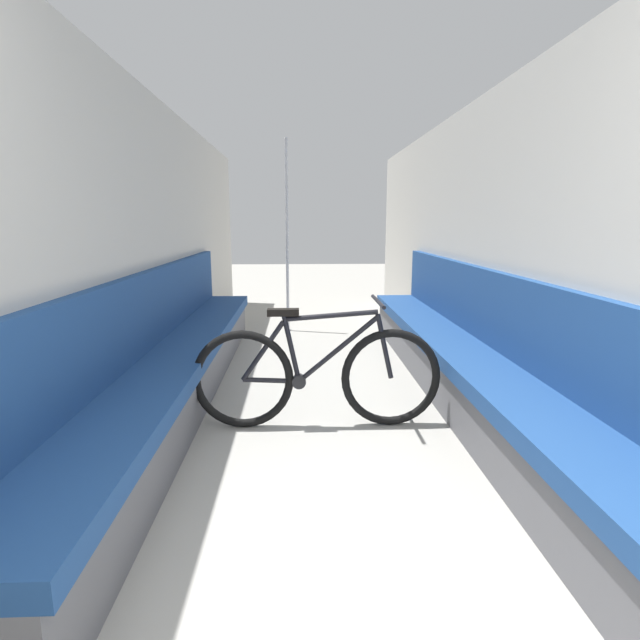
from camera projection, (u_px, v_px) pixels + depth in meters
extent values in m
cube|color=beige|center=(137.00, 247.00, 3.57)|extent=(0.10, 9.24, 2.29)
cube|color=beige|center=(499.00, 246.00, 3.68)|extent=(0.10, 9.24, 2.29)
cube|color=#5B5B60|center=(182.00, 381.00, 3.66)|extent=(0.41, 4.84, 0.34)
cube|color=navy|center=(180.00, 352.00, 3.62)|extent=(0.49, 4.84, 0.10)
cube|color=navy|center=(148.00, 309.00, 3.55)|extent=(0.07, 4.84, 0.54)
cube|color=#5B5B60|center=(458.00, 378.00, 3.74)|extent=(0.41, 4.84, 0.34)
cube|color=navy|center=(459.00, 349.00, 3.70)|extent=(0.49, 4.84, 0.10)
cube|color=navy|center=(490.00, 307.00, 3.65)|extent=(0.07, 4.84, 0.54)
torus|color=black|center=(243.00, 380.00, 3.21)|extent=(0.65, 0.05, 0.65)
torus|color=black|center=(391.00, 378.00, 3.25)|extent=(0.65, 0.05, 0.65)
cylinder|color=black|center=(271.00, 380.00, 3.22)|extent=(0.36, 0.03, 0.05)
cylinder|color=black|center=(263.00, 351.00, 3.18)|extent=(0.29, 0.03, 0.40)
cylinder|color=black|center=(291.00, 347.00, 3.18)|extent=(0.13, 0.03, 0.46)
cylinder|color=black|center=(338.00, 349.00, 3.20)|extent=(0.52, 0.03, 0.45)
cylinder|color=black|center=(331.00, 316.00, 3.15)|extent=(0.60, 0.03, 0.08)
cylinder|color=black|center=(384.00, 346.00, 3.21)|extent=(0.13, 0.03, 0.43)
cylinder|color=black|center=(299.00, 381.00, 3.23)|extent=(0.09, 0.06, 0.09)
cube|color=black|center=(283.00, 312.00, 3.14)|extent=(0.20, 0.07, 0.04)
cylinder|color=black|center=(378.00, 301.00, 3.15)|extent=(0.02, 0.46, 0.02)
cylinder|color=gray|center=(288.00, 330.00, 6.15)|extent=(0.08, 0.08, 0.01)
cylinder|color=silver|center=(287.00, 238.00, 5.93)|extent=(0.04, 0.04, 2.27)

